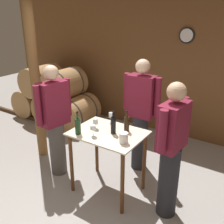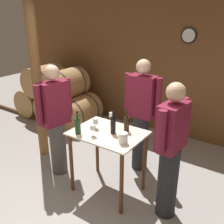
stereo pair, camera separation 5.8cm
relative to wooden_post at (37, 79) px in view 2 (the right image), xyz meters
name	(u,v)px [view 2 (the right image)]	position (x,y,z in m)	size (l,w,h in m)	color
ground_plane	(83,213)	(1.51, -0.74, -1.35)	(14.00, 14.00, 0.00)	#9E9993
back_wall	(176,67)	(1.51, 2.04, 0.00)	(8.40, 0.08, 2.70)	brown
barrel_rack	(56,97)	(-0.92, 1.24, -0.81)	(3.56, 0.83, 1.22)	#4C331E
tasting_table	(108,145)	(1.51, -0.18, -0.65)	(0.92, 0.69, 0.89)	beige
wooden_post	(37,79)	(0.00, 0.00, 0.00)	(0.16, 0.16, 2.70)	brown
wine_bottle_far_left	(78,125)	(1.21, -0.42, -0.34)	(0.07, 0.07, 0.30)	#193819
wine_bottle_left	(113,125)	(1.58, -0.16, -0.33)	(0.07, 0.07, 0.31)	black
wine_bottle_center	(127,123)	(1.69, -0.01, -0.35)	(0.07, 0.07, 0.29)	black
wine_glass_near_left	(95,122)	(1.30, -0.18, -0.35)	(0.07, 0.07, 0.14)	silver
wine_glass_near_center	(111,115)	(1.37, 0.09, -0.34)	(0.06, 0.06, 0.15)	silver
wine_glass_near_right	(93,128)	(1.41, -0.36, -0.35)	(0.07, 0.07, 0.15)	silver
ice_bucket	(123,138)	(1.82, -0.31, -0.39)	(0.11, 0.11, 0.13)	white
person_host	(170,150)	(2.36, -0.15, -0.46)	(0.25, 0.59, 1.69)	#232328
person_visitor_with_scarf	(56,119)	(0.63, -0.24, -0.46)	(0.29, 0.58, 1.68)	#4C4742
person_visitor_bearded	(141,114)	(1.60, 0.56, -0.43)	(0.59, 0.24, 1.74)	#232328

